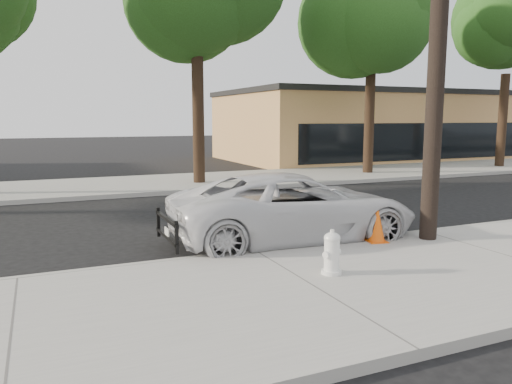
# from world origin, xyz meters

# --- Properties ---
(ground) EXTENTS (120.00, 120.00, 0.00)m
(ground) POSITION_xyz_m (0.00, 0.00, 0.00)
(ground) COLOR black
(ground) RESTS_ON ground
(near_sidewalk) EXTENTS (90.00, 4.40, 0.15)m
(near_sidewalk) POSITION_xyz_m (0.00, -4.30, 0.07)
(near_sidewalk) COLOR gray
(near_sidewalk) RESTS_ON ground
(far_sidewalk) EXTENTS (90.00, 5.00, 0.15)m
(far_sidewalk) POSITION_xyz_m (0.00, 8.50, 0.07)
(far_sidewalk) COLOR gray
(far_sidewalk) RESTS_ON ground
(curb_near) EXTENTS (90.00, 0.12, 0.16)m
(curb_near) POSITION_xyz_m (0.00, -2.10, 0.07)
(curb_near) COLOR #9E9B93
(curb_near) RESTS_ON ground
(building_main) EXTENTS (18.00, 10.00, 4.00)m
(building_main) POSITION_xyz_m (16.00, 16.00, 2.00)
(building_main) COLOR tan
(building_main) RESTS_ON ground
(utility_pole) EXTENTS (1.40, 0.34, 9.00)m
(utility_pole) POSITION_xyz_m (3.60, -2.70, 4.70)
(utility_pole) COLOR black
(utility_pole) RESTS_ON near_sidewalk
(tree_d) EXTENTS (4.50, 4.35, 8.75)m
(tree_d) POSITION_xyz_m (10.20, 7.95, 6.37)
(tree_d) COLOR black
(tree_d) RESTS_ON far_sidewalk
(police_cruiser) EXTENTS (5.35, 2.71, 1.45)m
(police_cruiser) POSITION_xyz_m (1.27, -1.26, 0.73)
(police_cruiser) COLOR silver
(police_cruiser) RESTS_ON ground
(fire_hydrant) EXTENTS (0.36, 0.32, 0.67)m
(fire_hydrant) POSITION_xyz_m (0.55, -3.90, 0.47)
(fire_hydrant) COLOR white
(fire_hydrant) RESTS_ON near_sidewalk
(traffic_cone) EXTENTS (0.44, 0.44, 0.73)m
(traffic_cone) POSITION_xyz_m (2.47, -2.50, 0.50)
(traffic_cone) COLOR #F1590C
(traffic_cone) RESTS_ON near_sidewalk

